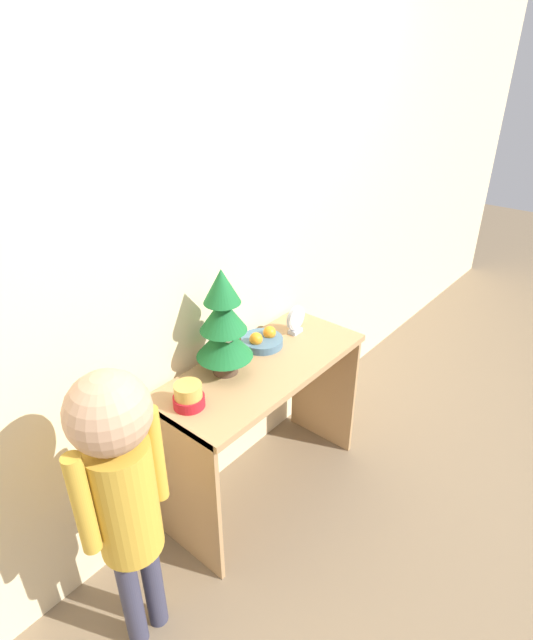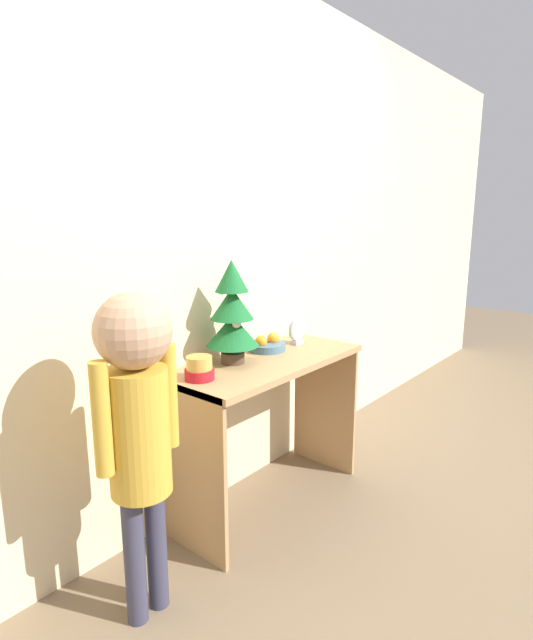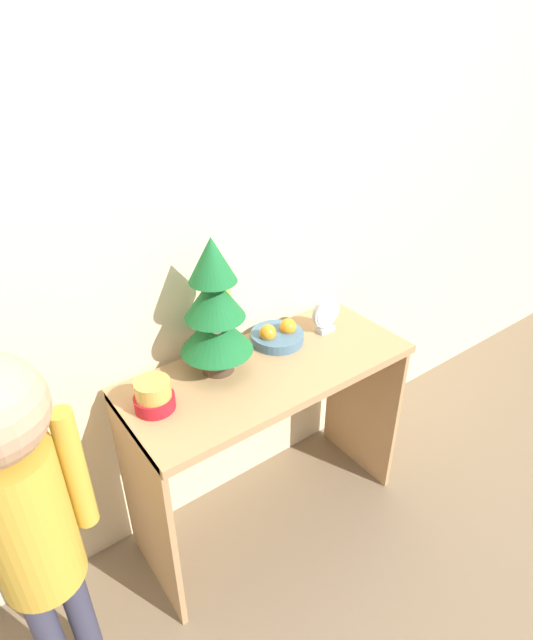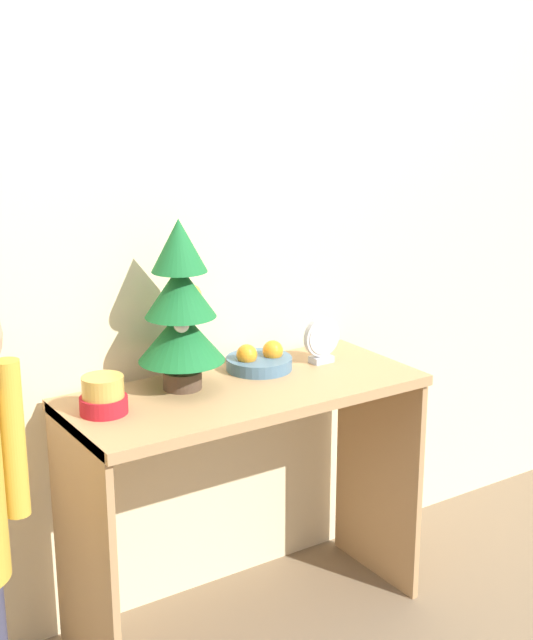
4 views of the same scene
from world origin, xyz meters
The scene contains 8 objects.
ground_plane centered at (0.00, 0.00, 0.00)m, with size 12.00×12.00×0.00m, color #7A664C.
back_wall centered at (0.00, 0.47, 1.25)m, with size 7.00×0.05×2.50m, color beige.
console_table centered at (0.00, 0.21, 0.55)m, with size 1.00×0.43×0.73m.
mini_tree centered at (-0.15, 0.30, 0.96)m, with size 0.24×0.24×0.47m.
fruit_bowl centered at (0.12, 0.32, 0.76)m, with size 0.19×0.19×0.08m.
singing_bowl centered at (-0.40, 0.24, 0.78)m, with size 0.12×0.12×0.10m.
desk_clock centered at (0.30, 0.27, 0.80)m, with size 0.12×0.04×0.14m.
child_figure centered at (-0.82, 0.09, 0.77)m, with size 0.32×0.25×1.16m.
Camera 3 is at (-0.82, -0.89, 1.71)m, focal length 28.00 mm.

